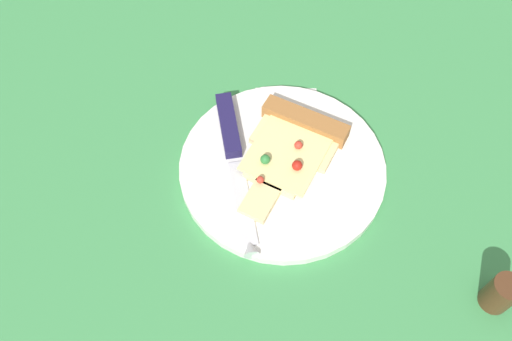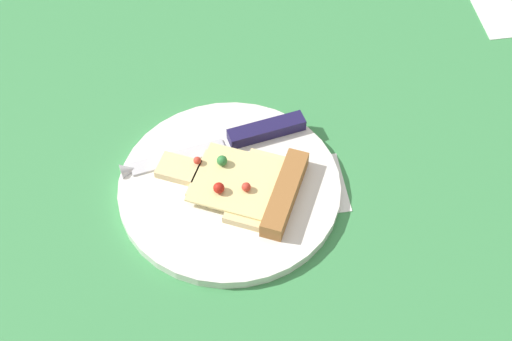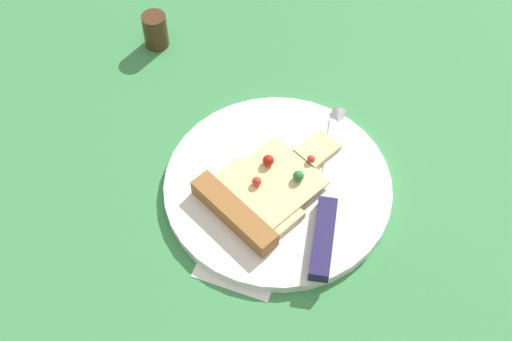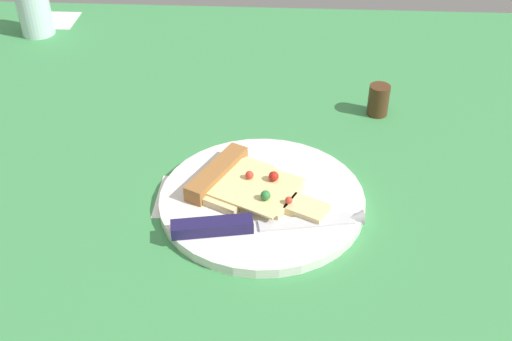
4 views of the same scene
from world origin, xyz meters
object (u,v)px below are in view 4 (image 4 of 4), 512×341
object	(u,v)px
knife	(249,225)
pepper_shaker	(378,100)
drinking_glass	(34,10)
pizza_slice	(245,185)
plate	(262,200)

from	to	relation	value
knife	pepper_shaker	bearing A→B (deg)	137.64
drinking_glass	pepper_shaker	size ratio (longest dim) A/B	1.99
pizza_slice	drinking_glass	distance (cm)	67.90
knife	drinking_glass	xyz separation A→B (cm)	(46.71, -57.76, 3.09)
pizza_slice	drinking_glass	size ratio (longest dim) A/B	1.88
pizza_slice	pepper_shaker	xyz separation A→B (cm)	(-19.75, -22.82, 0.39)
drinking_glass	pepper_shaker	xyz separation A→B (cm)	(-65.42, 27.35, -2.51)
drinking_glass	knife	bearing A→B (deg)	128.96
pizza_slice	knife	size ratio (longest dim) A/B	0.79
plate	pizza_slice	world-z (taller)	pizza_slice
plate	knife	size ratio (longest dim) A/B	1.13
pizza_slice	pepper_shaker	distance (cm)	30.18
drinking_glass	pepper_shaker	world-z (taller)	drinking_glass
pizza_slice	knife	bearing A→B (deg)	34.28
drinking_glass	pepper_shaker	bearing A→B (deg)	157.31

